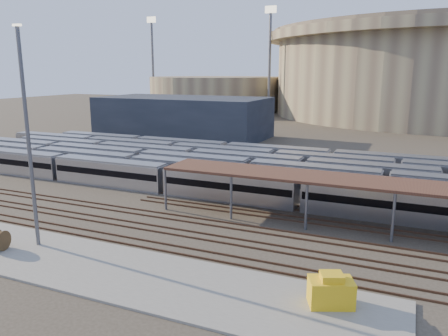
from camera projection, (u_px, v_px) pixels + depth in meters
name	position (u px, v px, depth m)	size (l,w,h in m)	color
ground	(222.00, 222.00, 48.79)	(420.00, 420.00, 0.00)	#383026
apron	(98.00, 267.00, 37.30)	(50.00, 9.00, 0.20)	gray
subway_trains	(285.00, 173.00, 64.15)	(121.62, 23.90, 3.60)	#B9B8BD
inspection_shed	(443.00, 191.00, 42.71)	(60.30, 6.00, 5.30)	#5B5C61
empty_tracks	(202.00, 236.00, 44.30)	(170.00, 9.62, 0.18)	#4C3323
stadium	(437.00, 71.00, 160.72)	(124.00, 124.00, 32.50)	gray
secondary_arena	(216.00, 93.00, 186.96)	(56.00, 56.00, 14.00)	gray
service_building	(183.00, 117.00, 110.55)	(42.00, 20.00, 10.00)	#1E232D
floodlight_0	(270.00, 59.00, 154.40)	(4.00, 1.00, 38.40)	#5B5C61
floodlight_1	(153.00, 61.00, 184.78)	(4.00, 1.00, 38.40)	#5B5C61
floodlight_3	(348.00, 61.00, 191.34)	(4.00, 1.00, 38.40)	#5B5C61
cable_reel_east	(0.00, 240.00, 40.54)	(1.89, 1.89, 1.05)	brown
yard_light_pole	(28.00, 139.00, 39.68)	(0.82, 0.36, 20.25)	#5B5C61
yellow_equipment	(331.00, 292.00, 30.91)	(3.09, 1.93, 1.93)	gold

